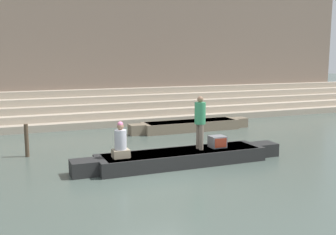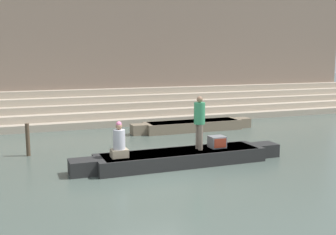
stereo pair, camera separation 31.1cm
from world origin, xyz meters
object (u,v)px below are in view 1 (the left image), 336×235
at_px(person_rowing, 121,143).
at_px(mooring_post, 27,140).
at_px(person_standing, 200,119).
at_px(tv_set, 217,142).
at_px(moored_boat_shore, 191,125).
at_px(rowboat_main, 182,157).

distance_m(person_rowing, mooring_post, 3.89).
distance_m(person_standing, tv_set, 1.03).
bearing_deg(tv_set, person_rowing, -174.79).
height_order(moored_boat_shore, mooring_post, mooring_post).
distance_m(moored_boat_shore, mooring_post, 7.64).
height_order(tv_set, mooring_post, mooring_post).
distance_m(person_rowing, tv_set, 3.31).
xyz_separation_m(person_standing, moored_boat_shore, (2.14, 5.18, -1.19)).
xyz_separation_m(rowboat_main, person_rowing, (-2.02, -0.07, 0.63)).
xyz_separation_m(rowboat_main, mooring_post, (-4.52, 2.90, 0.33)).
relative_size(moored_boat_shore, mooring_post, 5.20).
bearing_deg(rowboat_main, tv_set, -1.89).
xyz_separation_m(tv_set, moored_boat_shore, (1.48, 5.17, -0.39)).
bearing_deg(tv_set, rowboat_main, -175.46).
bearing_deg(moored_boat_shore, rowboat_main, -122.75).
bearing_deg(moored_boat_shore, mooring_post, -167.30).
bearing_deg(rowboat_main, mooring_post, 144.50).
relative_size(person_rowing, mooring_post, 0.95).
xyz_separation_m(moored_boat_shore, mooring_post, (-7.28, -2.29, 0.33)).
distance_m(person_standing, moored_boat_shore, 5.73).
distance_m(rowboat_main, tv_set, 1.34).
xyz_separation_m(tv_set, mooring_post, (-5.80, 2.88, -0.06)).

